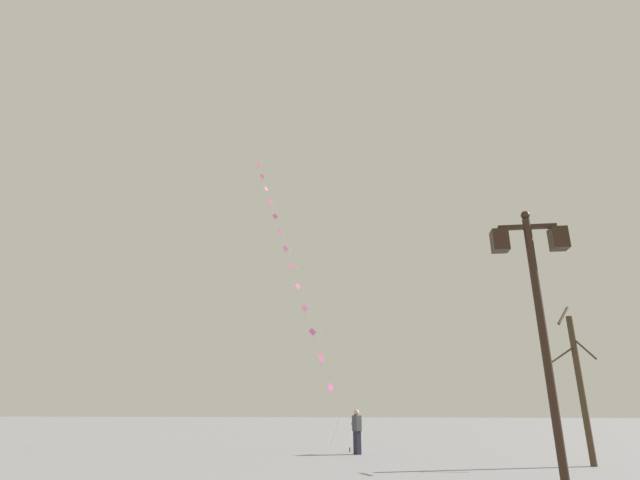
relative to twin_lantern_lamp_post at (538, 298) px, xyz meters
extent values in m
plane|color=gray|center=(-1.57, 11.65, -3.59)|extent=(160.00, 160.00, 0.00)
cylinder|color=black|center=(0.00, 0.00, -1.06)|extent=(0.14, 0.14, 5.06)
sphere|color=black|center=(0.00, 0.00, 1.55)|extent=(0.16, 0.16, 0.16)
cube|color=black|center=(0.00, 0.00, 1.32)|extent=(1.03, 0.08, 0.08)
cube|color=black|center=(-0.51, 0.00, 1.07)|extent=(0.28, 0.28, 0.40)
cube|color=beige|center=(-0.51, 0.00, 1.07)|extent=(0.19, 0.19, 0.30)
cube|color=black|center=(0.51, 0.00, 1.07)|extent=(0.28, 0.28, 0.40)
cube|color=beige|center=(0.51, 0.00, 1.07)|extent=(0.19, 0.19, 0.30)
cylinder|color=brown|center=(-4.19, 13.66, -3.50)|extent=(0.06, 0.06, 0.18)
cylinder|color=silver|center=(-4.67, 14.34, -2.16)|extent=(0.98, 1.39, 2.53)
cylinder|color=silver|center=(-5.42, 15.41, -0.19)|extent=(0.57, 0.80, 1.43)
cylinder|color=silver|center=(-5.96, 16.18, 1.23)|extent=(0.57, 0.80, 1.43)
cylinder|color=silver|center=(-6.50, 16.95, 2.66)|extent=(0.57, 0.80, 1.43)
cylinder|color=silver|center=(-7.04, 17.72, 4.08)|extent=(0.57, 0.80, 1.43)
cylinder|color=silver|center=(-7.58, 18.49, 5.50)|extent=(0.57, 0.80, 1.43)
cylinder|color=silver|center=(-8.12, 19.26, 6.92)|extent=(0.57, 0.80, 1.43)
cylinder|color=silver|center=(-8.66, 20.03, 8.34)|extent=(0.57, 0.80, 1.43)
cylinder|color=silver|center=(-9.20, 20.80, 9.77)|extent=(0.57, 0.80, 1.43)
cylinder|color=silver|center=(-9.74, 21.57, 11.19)|extent=(0.57, 0.80, 1.43)
cylinder|color=silver|center=(-10.28, 22.34, 12.61)|extent=(0.57, 0.80, 1.43)
cylinder|color=silver|center=(-10.81, 23.11, 14.03)|extent=(0.57, 0.80, 1.43)
cylinder|color=silver|center=(-11.35, 23.88, 15.45)|extent=(0.57, 0.80, 1.43)
cube|color=pink|center=(-5.15, 15.02, -0.90)|extent=(0.30, 0.31, 0.42)
cylinder|color=pink|center=(-5.15, 15.02, -1.21)|extent=(0.03, 0.02, 0.28)
cube|color=pink|center=(-5.69, 15.79, 0.52)|extent=(0.32, 0.29, 0.42)
cylinder|color=pink|center=(-5.69, 15.79, 0.23)|extent=(0.03, 0.03, 0.25)
cube|color=pink|center=(-6.23, 16.56, 1.95)|extent=(0.39, 0.16, 0.42)
cylinder|color=pink|center=(-6.23, 16.56, 1.64)|extent=(0.02, 0.03, 0.28)
cube|color=pink|center=(-6.77, 17.33, 3.37)|extent=(0.36, 0.23, 0.42)
cylinder|color=pink|center=(-6.77, 17.33, 3.05)|extent=(0.03, 0.04, 0.29)
cube|color=pink|center=(-7.31, 18.10, 4.79)|extent=(0.30, 0.31, 0.42)
cylinder|color=pink|center=(-7.31, 18.10, 4.48)|extent=(0.04, 0.04, 0.29)
cube|color=pink|center=(-7.85, 18.87, 6.21)|extent=(0.33, 0.27, 0.42)
cylinder|color=pink|center=(-7.85, 18.87, 5.94)|extent=(0.03, 0.03, 0.20)
cube|color=pink|center=(-8.39, 19.64, 7.63)|extent=(0.37, 0.21, 0.42)
cylinder|color=pink|center=(-8.39, 19.64, 7.35)|extent=(0.03, 0.04, 0.23)
cube|color=pink|center=(-8.93, 20.41, 9.05)|extent=(0.35, 0.25, 0.42)
cylinder|color=pink|center=(-8.93, 20.41, 8.77)|extent=(0.03, 0.03, 0.24)
cube|color=pink|center=(-9.47, 21.18, 10.48)|extent=(0.39, 0.17, 0.42)
cylinder|color=pink|center=(-9.47, 21.18, 10.19)|extent=(0.03, 0.05, 0.23)
cube|color=pink|center=(-10.01, 21.96, 11.90)|extent=(0.32, 0.28, 0.42)
cylinder|color=pink|center=(-10.01, 21.96, 11.63)|extent=(0.04, 0.04, 0.21)
cube|color=pink|center=(-10.54, 22.73, 13.32)|extent=(0.29, 0.32, 0.42)
cylinder|color=pink|center=(-10.54, 22.73, 13.05)|extent=(0.03, 0.03, 0.21)
cube|color=pink|center=(-11.08, 23.50, 14.74)|extent=(0.37, 0.21, 0.42)
cylinder|color=pink|center=(-11.08, 23.50, 14.43)|extent=(0.02, 0.03, 0.28)
cube|color=pink|center=(-11.62, 24.27, 16.16)|extent=(0.34, 0.26, 0.42)
cylinder|color=pink|center=(-11.62, 24.27, 15.88)|extent=(0.04, 0.05, 0.24)
cube|color=#1E1E2D|center=(-3.82, 12.59, -3.14)|extent=(0.33, 0.36, 0.90)
cube|color=#3F3F47|center=(-3.82, 12.59, -2.41)|extent=(0.41, 0.45, 0.60)
sphere|color=tan|center=(-3.82, 12.59, -1.99)|extent=(0.22, 0.22, 0.22)
cylinder|color=#3F3F47|center=(-3.94, 12.77, -2.24)|extent=(0.29, 0.38, 0.50)
cylinder|color=#423323|center=(3.92, 9.28, -1.18)|extent=(0.21, 0.21, 4.84)
cylinder|color=#423323|center=(3.35, 8.97, -0.14)|extent=(1.20, 0.67, 0.70)
cylinder|color=#423323|center=(3.57, 8.81, 1.20)|extent=(0.80, 1.02, 0.79)
cylinder|color=#423323|center=(4.17, 9.07, 0.10)|extent=(0.57, 0.50, 0.81)
camera|label=1|loc=(-2.77, -8.66, -1.81)|focal=27.12mm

